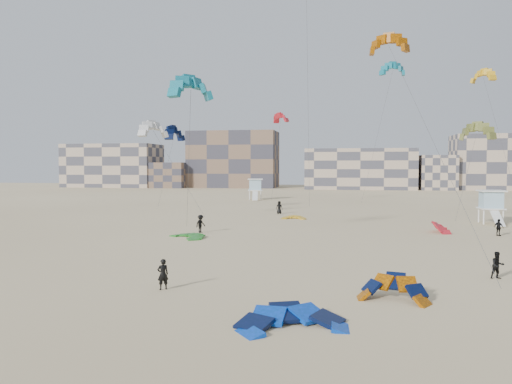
% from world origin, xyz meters
% --- Properties ---
extents(ground, '(320.00, 320.00, 0.00)m').
position_xyz_m(ground, '(0.00, 0.00, 0.00)').
color(ground, beige).
rests_on(ground, ground).
extents(kite_ground_blue, '(6.36, 6.51, 2.65)m').
position_xyz_m(kite_ground_blue, '(4.20, -2.82, 0.00)').
color(kite_ground_blue, '#093CE3').
rests_on(kite_ground_blue, ground).
extents(kite_ground_orange, '(4.12, 4.17, 3.39)m').
position_xyz_m(kite_ground_orange, '(8.82, 2.39, 0.00)').
color(kite_ground_orange, '#DB6F00').
rests_on(kite_ground_orange, ground).
extents(kite_ground_green, '(5.44, 5.46, 0.92)m').
position_xyz_m(kite_ground_green, '(-8.66, 22.12, 0.00)').
color(kite_ground_green, '#209127').
rests_on(kite_ground_green, ground).
extents(kite_ground_red_far, '(3.52, 3.39, 3.21)m').
position_xyz_m(kite_ground_red_far, '(16.15, 30.59, 0.00)').
color(kite_ground_red_far, red).
rests_on(kite_ground_red_far, ground).
extents(kite_ground_yellow, '(3.10, 3.28, 1.25)m').
position_xyz_m(kite_ground_yellow, '(-0.46, 41.00, 0.00)').
color(kite_ground_yellow, orange).
rests_on(kite_ground_yellow, ground).
extents(kitesurfer_main, '(0.76, 0.71, 1.74)m').
position_xyz_m(kitesurfer_main, '(-3.68, 2.44, 0.87)').
color(kitesurfer_main, black).
rests_on(kitesurfer_main, ground).
extents(kitesurfer_b, '(0.92, 0.78, 1.67)m').
position_xyz_m(kitesurfer_b, '(15.55, 8.67, 0.84)').
color(kitesurfer_b, black).
rests_on(kitesurfer_b, ground).
extents(kitesurfer_c, '(1.19, 1.38, 1.85)m').
position_xyz_m(kitesurfer_c, '(-8.56, 25.88, 0.93)').
color(kitesurfer_c, black).
rests_on(kitesurfer_c, ground).
extents(kitesurfer_d, '(0.97, 1.02, 1.70)m').
position_xyz_m(kitesurfer_d, '(21.21, 28.80, 0.85)').
color(kitesurfer_d, black).
rests_on(kitesurfer_d, ground).
extents(kitesurfer_e, '(1.04, 0.83, 1.86)m').
position_xyz_m(kitesurfer_e, '(-3.25, 47.51, 0.93)').
color(kitesurfer_e, black).
rests_on(kitesurfer_e, ground).
extents(kite_fly_teal_a, '(5.70, 7.81, 14.12)m').
position_xyz_m(kite_fly_teal_a, '(-7.01, 18.10, 13.53)').
color(kite_fly_teal_a, teal).
rests_on(kite_fly_teal_a, ground).
extents(kite_fly_orange, '(5.86, 23.82, 17.96)m').
position_xyz_m(kite_fly_orange, '(10.01, 23.53, 17.86)').
color(kite_fly_orange, '#DB6F00').
rests_on(kite_fly_orange, ground).
extents(kite_fly_grey, '(10.32, 5.99, 11.93)m').
position_xyz_m(kite_fly_grey, '(-17.50, 35.39, 11.32)').
color(kite_fly_grey, white).
rests_on(kite_fly_grey, ground).
extents(kite_fly_olive, '(5.08, 5.07, 10.81)m').
position_xyz_m(kite_fly_olive, '(20.24, 34.18, 10.51)').
color(kite_fly_olive, '#62692D').
rests_on(kite_fly_olive, ground).
extents(kite_fly_yellow, '(8.07, 4.98, 19.69)m').
position_xyz_m(kite_fly_yellow, '(24.89, 50.95, 19.33)').
color(kite_fly_yellow, orange).
rests_on(kite_fly_yellow, ground).
extents(kite_fly_navy, '(4.69, 4.66, 11.93)m').
position_xyz_m(kite_fly_navy, '(-18.16, 44.97, 11.44)').
color(kite_fly_navy, '#070E36').
rests_on(kite_fly_navy, ground).
extents(kite_fly_teal_b, '(6.75, 4.52, 21.72)m').
position_xyz_m(kite_fly_teal_b, '(13.09, 55.70, 21.55)').
color(kite_fly_teal_b, teal).
rests_on(kite_fly_teal_b, ground).
extents(kite_fly_red, '(4.86, 6.76, 15.80)m').
position_xyz_m(kite_fly_red, '(-5.38, 64.72, 15.32)').
color(kite_fly_red, red).
rests_on(kite_fly_red, ground).
extents(lifeguard_tower_near, '(2.90, 5.50, 4.02)m').
position_xyz_m(lifeguard_tower_near, '(23.43, 39.99, 1.99)').
color(lifeguard_tower_near, white).
rests_on(lifeguard_tower_near, ground).
extents(lifeguard_tower_far, '(3.49, 6.13, 4.30)m').
position_xyz_m(lifeguard_tower_far, '(-12.23, 76.93, 2.13)').
color(lifeguard_tower_far, white).
rests_on(lifeguard_tower_far, ground).
extents(condo_west_a, '(30.00, 15.00, 14.00)m').
position_xyz_m(condo_west_a, '(-70.00, 130.00, 7.00)').
color(condo_west_a, tan).
rests_on(condo_west_a, ground).
extents(condo_west_b, '(28.00, 14.00, 18.00)m').
position_xyz_m(condo_west_b, '(-30.00, 134.00, 9.00)').
color(condo_west_b, brown).
rests_on(condo_west_b, ground).
extents(condo_mid, '(32.00, 16.00, 12.00)m').
position_xyz_m(condo_mid, '(10.00, 130.00, 6.00)').
color(condo_mid, tan).
rests_on(condo_mid, ground).
extents(condo_east, '(26.00, 14.00, 16.00)m').
position_xyz_m(condo_east, '(50.00, 132.00, 8.00)').
color(condo_east, tan).
rests_on(condo_east, ground).
extents(condo_fill_left, '(12.00, 10.00, 8.00)m').
position_xyz_m(condo_fill_left, '(-50.00, 128.00, 4.00)').
color(condo_fill_left, brown).
rests_on(condo_fill_left, ground).
extents(condo_fill_right, '(10.00, 10.00, 10.00)m').
position_xyz_m(condo_fill_right, '(32.00, 128.00, 5.00)').
color(condo_fill_right, tan).
rests_on(condo_fill_right, ground).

